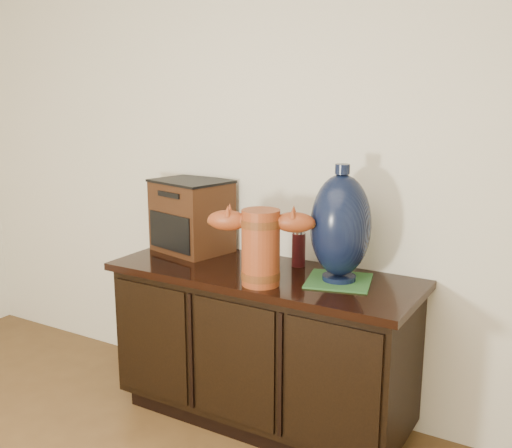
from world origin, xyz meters
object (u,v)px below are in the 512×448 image
Objects in this scene: tv_radio at (192,216)px; spray_can at (299,247)px; sideboard at (262,345)px; lamp_base at (341,226)px; terracotta_vessel at (261,243)px.

tv_radio reaches higher than spray_can.
lamp_base reaches higher than sideboard.
spray_can is (0.60, 0.03, -0.09)m from tv_radio.
spray_can is at bearing 154.99° from lamp_base.
terracotta_vessel is at bearing -142.90° from lamp_base.
tv_radio is 0.84× the size of lamp_base.
tv_radio is at bearing 174.02° from lamp_base.
terracotta_vessel is at bearing -13.81° from tv_radio.
spray_can is (0.02, 0.33, -0.09)m from terracotta_vessel.
tv_radio is at bearing 165.11° from sideboard.
sideboard is 0.58m from terracotta_vessel.
lamp_base reaches higher than spray_can.
sideboard is 3.40× the size of tv_radio.
tv_radio is 0.61m from spray_can.
lamp_base reaches higher than tv_radio.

